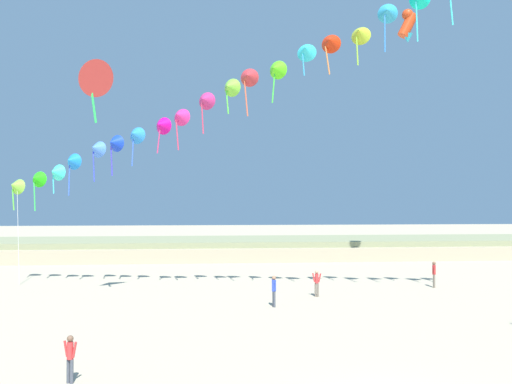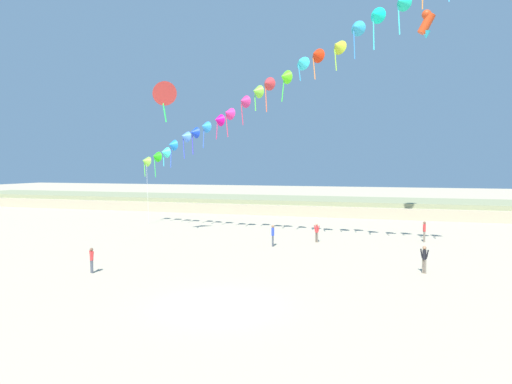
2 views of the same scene
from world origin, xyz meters
name	(u,v)px [view 2 (image 2 of 2)]	position (x,y,z in m)	size (l,w,h in m)	color
ground_plane	(219,305)	(0.00, 0.00, 0.00)	(240.00, 240.00, 0.00)	tan
dune_ridge	(337,206)	(0.00, 42.49, 0.92)	(120.00, 12.65, 1.85)	tan
person_near_left	(273,234)	(-1.55, 15.15, 0.98)	(0.23, 0.59, 1.69)	#474C56
person_near_right	(92,258)	(-9.39, 3.52, 0.86)	(0.49, 0.31, 1.49)	#474C56
person_mid_center	(424,230)	(9.83, 20.82, 0.99)	(0.24, 0.60, 1.72)	#726656
person_far_left	(317,231)	(1.39, 18.09, 0.92)	(0.54, 0.30, 1.60)	#726656
person_far_right	(424,257)	(9.21, 9.19, 0.94)	(0.51, 0.39, 1.62)	#726656
kite_banner_string	(263,89)	(-3.20, 17.95, 12.68)	(31.41, 14.67, 19.66)	#86DC3C
large_kite_low_lead	(426,23)	(9.90, 25.48, 19.08)	(1.53, 0.85, 2.55)	red
large_kite_mid_trail	(164,93)	(-11.31, 16.00, 12.42)	(2.40, 2.31, 3.55)	red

